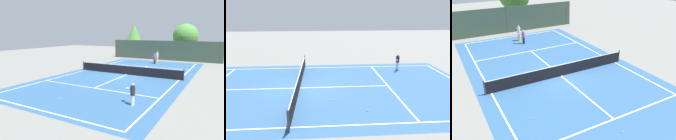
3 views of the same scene
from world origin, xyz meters
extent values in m
plane|color=slate|center=(0.00, 0.00, 0.00)|extent=(80.00, 80.00, 0.00)
cube|color=#2D5684|center=(0.00, 0.00, 0.00)|extent=(13.00, 25.00, 0.00)
cube|color=white|center=(-5.50, 0.00, 0.01)|extent=(0.10, 24.00, 0.01)
cube|color=white|center=(5.50, 0.00, 0.01)|extent=(0.10, 24.00, 0.01)
cube|color=white|center=(0.00, -12.00, 0.01)|extent=(11.00, 0.10, 0.01)
cube|color=white|center=(0.00, 12.00, 0.01)|extent=(11.00, 0.10, 0.01)
cube|color=white|center=(0.00, -6.40, 0.01)|extent=(11.00, 0.10, 0.01)
cube|color=white|center=(0.00, 6.40, 0.01)|extent=(11.00, 0.10, 0.01)
cube|color=white|center=(0.00, 0.00, 0.01)|extent=(0.10, 12.80, 0.01)
cylinder|color=#333833|center=(-5.90, 0.00, 0.55)|extent=(0.10, 0.10, 1.10)
cylinder|color=#333833|center=(5.90, 0.00, 0.55)|extent=(0.10, 0.10, 1.10)
cube|color=black|center=(0.00, 0.00, 0.47)|extent=(11.80, 0.03, 0.95)
cube|color=white|center=(0.00, 0.00, 0.97)|extent=(11.80, 0.04, 0.05)
cube|color=#384C3D|center=(0.00, 14.00, 1.60)|extent=(18.00, 0.06, 3.20)
cylinder|color=#3F4447|center=(-8.50, 14.00, 1.60)|extent=(0.12, 0.12, 3.20)
cylinder|color=#3F4447|center=(0.00, 14.00, 1.60)|extent=(0.12, 0.12, 3.20)
cylinder|color=#3F4447|center=(8.50, 14.00, 1.60)|extent=(0.12, 0.12, 3.20)
cylinder|color=brown|center=(-7.38, 18.93, 1.20)|extent=(0.35, 0.35, 2.41)
cone|color=#4C8E3D|center=(-7.38, 18.93, 4.32)|extent=(3.44, 3.44, 3.82)
cylinder|color=brown|center=(2.65, 18.53, 1.14)|extent=(0.31, 0.31, 2.28)
sphere|color=#4C8E3D|center=(2.65, 18.53, 3.91)|extent=(4.34, 4.34, 4.34)
cylinder|color=yellow|center=(0.17, 10.27, 0.40)|extent=(0.29, 0.29, 0.80)
cylinder|color=silver|center=(0.17, 10.27, 1.15)|extent=(0.37, 0.37, 0.70)
sphere|color=tan|center=(0.17, 10.27, 1.61)|extent=(0.22, 0.22, 0.22)
cylinder|color=silver|center=(4.39, -8.57, 0.33)|extent=(0.24, 0.24, 0.67)
cylinder|color=#232328|center=(4.39, -8.57, 0.96)|extent=(0.31, 0.31, 0.58)
sphere|color=tan|center=(4.39, -8.57, 1.34)|extent=(0.18, 0.18, 0.18)
cylinder|color=black|center=(4.13, -8.42, 0.99)|extent=(0.19, 0.13, 0.03)
torus|color=blue|center=(3.91, -8.29, 0.99)|extent=(0.45, 0.45, 0.03)
cylinder|color=silver|center=(3.91, -8.29, 0.99)|extent=(0.38, 0.38, 0.00)
cylinder|color=#232328|center=(0.22, 8.96, 0.36)|extent=(0.26, 0.26, 0.72)
cylinder|color=purple|center=(0.22, 8.96, 1.03)|extent=(0.33, 0.33, 0.63)
sphere|color=tan|center=(0.22, 8.96, 1.44)|extent=(0.19, 0.19, 0.19)
cylinder|color=black|center=(-0.03, 9.16, 1.06)|extent=(0.17, 0.15, 0.03)
torus|color=red|center=(-0.22, 9.32, 1.06)|extent=(0.46, 0.46, 0.03)
cylinder|color=silver|center=(-0.22, 9.32, 1.06)|extent=(0.39, 0.39, 0.00)
sphere|color=#CCE533|center=(2.23, -1.41, 0.03)|extent=(0.07, 0.07, 0.07)
sphere|color=#CCE533|center=(1.75, 4.02, 0.03)|extent=(0.07, 0.07, 0.07)
sphere|color=#CCE533|center=(-4.07, -4.08, 0.03)|extent=(0.07, 0.07, 0.07)
sphere|color=#CCE533|center=(-1.25, 5.54, 0.03)|extent=(0.07, 0.07, 0.07)
sphere|color=#CCE533|center=(-2.24, 8.14, 0.03)|extent=(0.07, 0.07, 0.07)
sphere|color=#CCE533|center=(3.43, 1.60, 0.03)|extent=(0.07, 0.07, 0.07)
sphere|color=#CCE533|center=(-0.34, -7.47, 0.03)|extent=(0.07, 0.07, 0.07)
sphere|color=#CCE533|center=(-2.40, -2.27, 0.03)|extent=(0.07, 0.07, 0.07)
sphere|color=#CCE533|center=(-3.37, 0.16, 0.03)|extent=(0.07, 0.07, 0.07)
sphere|color=#CCE533|center=(1.65, 8.12, 0.03)|extent=(0.07, 0.07, 0.07)
sphere|color=#CCE533|center=(-0.47, -9.81, 0.03)|extent=(0.07, 0.07, 0.07)
sphere|color=#CCE533|center=(-5.35, -1.36, 0.03)|extent=(0.07, 0.07, 0.07)
sphere|color=#CCE533|center=(4.75, 0.29, 0.03)|extent=(0.07, 0.07, 0.07)
sphere|color=#CCE533|center=(0.39, 5.90, 0.03)|extent=(0.07, 0.07, 0.07)
camera|label=1|loc=(9.25, -19.88, 4.48)|focal=32.86mm
camera|label=2|loc=(-15.26, -1.54, 5.55)|focal=36.12mm
camera|label=3|loc=(-7.92, -14.59, 8.40)|focal=37.47mm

